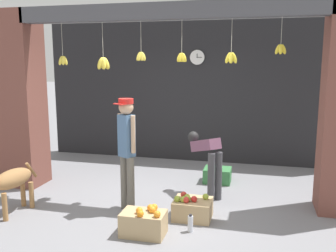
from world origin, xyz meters
The scene contains 12 objects.
ground_plane centered at (0.00, 0.00, 0.00)m, with size 60.00×60.00×0.00m, color gray.
shop_back_wall centered at (0.00, 2.60, 1.49)m, with size 6.50×0.12×2.97m, color #232326.
shop_pillar_left centered at (-2.60, 0.30, 1.49)m, with size 0.70×0.60×2.97m, color brown.
storefront_awning centered at (-0.02, 0.12, 2.81)m, with size 4.60×0.28×0.97m.
dog centered at (-1.94, -0.95, 0.48)m, with size 0.36×0.97×0.71m.
shopkeeper centered at (-0.42, -0.39, 0.96)m, with size 0.31×0.31×1.63m.
worker_stooping centered at (0.63, 0.43, 0.66)m, with size 0.62×0.64×0.99m.
fruit_crate_oranges centered at (0.06, -1.11, 0.16)m, with size 0.54×0.36×0.38m.
fruit_crate_apples centered at (0.56, -0.47, 0.14)m, with size 0.52×0.43×0.34m.
produce_box_green centered at (0.71, 1.19, 0.13)m, with size 0.47×0.40×0.26m, color #387A42.
water_bottle centered at (0.61, -0.89, 0.11)m, with size 0.07×0.07×0.23m.
wall_clock centered at (0.09, 2.52, 2.22)m, with size 0.32×0.03×0.32m.
Camera 1 is at (1.41, -5.29, 2.15)m, focal length 40.00 mm.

